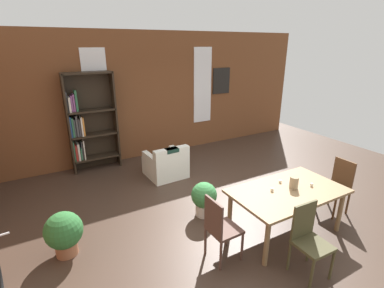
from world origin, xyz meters
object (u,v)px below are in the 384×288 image
object	(u,v)px
dining_table	(287,195)
potted_plant_by_shelf	(204,197)
dining_chair_near_left	(309,238)
dining_chair_head_left	(220,227)
dining_chair_head_right	(337,184)
armchair_white	(166,165)
vase_on_table	(294,183)
bookshelf_tall	(88,123)
potted_plant_corner	(64,232)

from	to	relation	value
dining_table	potted_plant_by_shelf	size ratio (longest dim) A/B	2.84
dining_table	dining_chair_near_left	bearing A→B (deg)	-117.92
dining_chair_head_left	dining_table	bearing A→B (deg)	0.10
dining_chair_head_right	armchair_white	xyz separation A→B (m)	(-2.03, 2.73, -0.23)
vase_on_table	bookshelf_tall	xyz separation A→B (m)	(-2.27, 3.98, 0.28)
dining_chair_head_left	armchair_white	size ratio (longest dim) A/B	1.14
dining_chair_head_left	dining_chair_head_right	world-z (taller)	same
dining_chair_head_left	potted_plant_corner	world-z (taller)	dining_chair_head_left
vase_on_table	potted_plant_corner	distance (m)	3.40
dining_table	dining_chair_head_right	world-z (taller)	dining_chair_head_right
dining_chair_head_left	bookshelf_tall	bearing A→B (deg)	102.97
dining_chair_head_right	potted_plant_corner	distance (m)	4.45
vase_on_table	armchair_white	size ratio (longest dim) A/B	0.23
dining_chair_head_left	armchair_white	bearing A→B (deg)	80.71
dining_chair_near_left	armchair_white	size ratio (longest dim) A/B	1.14
bookshelf_tall	potted_plant_by_shelf	distance (m)	3.33
vase_on_table	armchair_white	distance (m)	2.93
potted_plant_by_shelf	potted_plant_corner	bearing A→B (deg)	176.92
dining_chair_head_left	potted_plant_corner	bearing A→B (deg)	148.20
dining_chair_head_left	dining_chair_near_left	world-z (taller)	same
potted_plant_by_shelf	vase_on_table	bearing A→B (deg)	-46.10
dining_chair_near_left	potted_plant_corner	distance (m)	3.26
potted_plant_corner	dining_chair_near_left	bearing A→B (deg)	-34.78
vase_on_table	potted_plant_corner	bearing A→B (deg)	160.42
bookshelf_tall	potted_plant_by_shelf	xyz separation A→B (m)	(1.29, -2.97, -0.78)
dining_table	potted_plant_by_shelf	xyz separation A→B (m)	(-0.86, 1.01, -0.32)
potted_plant_corner	vase_on_table	bearing A→B (deg)	-19.58
dining_chair_near_left	armchair_white	world-z (taller)	dining_chair_near_left
bookshelf_tall	potted_plant_corner	xyz separation A→B (m)	(-0.91, -2.85, -0.75)
dining_chair_head_right	armchair_white	size ratio (longest dim) A/B	1.14
potted_plant_by_shelf	dining_table	bearing A→B (deg)	-49.55
bookshelf_tall	dining_chair_near_left	bearing A→B (deg)	-69.41
dining_chair_head_right	vase_on_table	bearing A→B (deg)	179.96
dining_chair_head_right	potted_plant_corner	size ratio (longest dim) A/B	1.46
dining_chair_near_left	bookshelf_tall	bearing A→B (deg)	110.59
dining_table	dining_chair_head_left	world-z (taller)	dining_chair_head_left
dining_table	bookshelf_tall	bearing A→B (deg)	118.45
vase_on_table	armchair_white	world-z (taller)	vase_on_table
vase_on_table	dining_chair_head_right	distance (m)	1.17
dining_chair_head_left	dining_chair_near_left	bearing A→B (deg)	-40.50
dining_chair_head_left	vase_on_table	bearing A→B (deg)	0.09
bookshelf_tall	armchair_white	size ratio (longest dim) A/B	2.70
armchair_white	potted_plant_corner	distance (m)	2.78
dining_chair_head_left	dining_chair_near_left	size ratio (longest dim) A/B	1.00
dining_table	potted_plant_corner	bearing A→B (deg)	159.77
dining_chair_head_right	armchair_white	bearing A→B (deg)	126.59
dining_table	vase_on_table	bearing A→B (deg)	0.00
dining_table	dining_chair_head_right	size ratio (longest dim) A/B	1.82
potted_plant_by_shelf	dining_chair_head_left	bearing A→B (deg)	-110.40
dining_chair_head_right	potted_plant_by_shelf	xyz separation A→B (m)	(-2.10, 1.01, -0.17)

